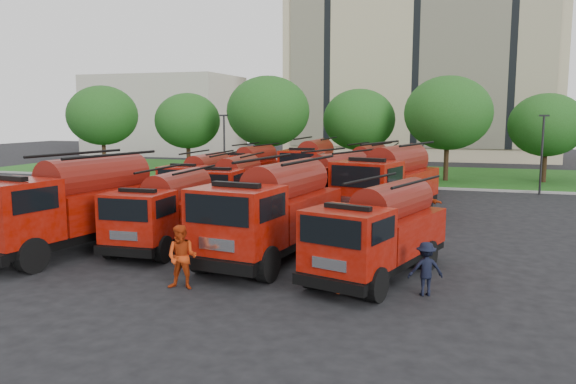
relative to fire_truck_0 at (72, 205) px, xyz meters
name	(u,v)px	position (x,y,z in m)	size (l,w,h in m)	color
ground	(280,238)	(6.82, 4.32, -1.77)	(140.00, 140.00, 0.00)	black
lawn	(374,174)	(6.82, 30.32, -1.71)	(70.00, 16.00, 0.12)	#1A4512
curb	(357,185)	(6.82, 22.22, -1.70)	(70.00, 0.30, 0.14)	gray
apartment_building	(421,52)	(8.82, 52.26, 10.73)	(30.00, 14.18, 25.00)	tan
side_building	(166,115)	(-23.18, 48.32, 3.23)	(18.00, 12.00, 10.00)	#ACA798
tree_0	(102,115)	(-17.18, 26.32, 3.25)	(6.30, 6.30, 7.70)	#382314
tree_1	(188,121)	(-9.18, 27.32, 2.78)	(5.71, 5.71, 6.98)	#382314
tree_2	(268,111)	(-1.18, 25.82, 3.59)	(6.72, 6.72, 8.22)	#382314
tree_3	(359,120)	(5.82, 28.32, 2.92)	(5.88, 5.88, 7.19)	#382314
tree_4	(448,113)	(12.82, 26.82, 3.46)	(6.55, 6.55, 8.01)	#382314
tree_5	(547,125)	(19.82, 27.82, 2.58)	(5.46, 5.46, 6.68)	#382314
lamp_post_0	(224,144)	(-3.18, 21.52, 1.13)	(0.60, 0.25, 5.11)	black
lamp_post_1	(542,150)	(18.82, 21.52, 1.13)	(0.60, 0.25, 5.11)	black
fire_truck_0	(72,205)	(0.00, 0.00, 0.00)	(4.00, 8.05, 3.51)	black
fire_truck_1	(167,210)	(3.06, 1.68, -0.32)	(2.48, 6.38, 2.88)	black
fire_truck_2	(272,211)	(7.56, 1.19, -0.05)	(3.61, 7.76, 3.40)	black
fire_truck_3	(380,231)	(11.53, 0.05, -0.29)	(3.99, 6.78, 2.93)	black
fire_truck_4	(201,180)	(-0.04, 11.02, -0.31)	(2.43, 6.39, 2.89)	black
fire_truck_5	(232,185)	(2.62, 9.24, -0.28)	(2.65, 6.58, 2.94)	black
fire_truck_6	(328,185)	(7.57, 9.78, -0.16)	(4.40, 7.40, 3.19)	black
fire_truck_7	(389,182)	(10.53, 10.33, 0.03)	(4.64, 8.28, 3.58)	black
fire_truck_8	(250,168)	(0.08, 18.40, -0.27)	(2.97, 6.74, 2.97)	black
fire_truck_9	(312,165)	(4.20, 19.38, -0.06)	(2.77, 7.47, 3.39)	black
fire_truck_10	(365,168)	(7.73, 20.02, -0.23)	(3.46, 6.99, 3.04)	black
fire_truck_11	(408,171)	(10.69, 18.91, -0.21)	(2.73, 6.89, 3.09)	black
firefighter_0	(345,294)	(10.88, -2.03, -1.77)	(0.72, 0.52, 1.96)	#AB300D
firefighter_1	(183,289)	(6.17, -3.01, -1.77)	(0.94, 0.51, 1.92)	#AB300D
firefighter_2	(350,263)	(10.38, 1.28, -1.77)	(1.07, 0.61, 1.82)	#AB300D
firefighter_3	(425,295)	(13.08, -1.48, -1.77)	(1.00, 0.52, 1.55)	black
firefighter_4	(172,213)	(-0.53, 8.48, -1.77)	(0.86, 0.56, 1.76)	black
firefighter_5	(423,222)	(12.27, 9.68, -1.77)	(1.77, 0.76, 1.91)	#AB300D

